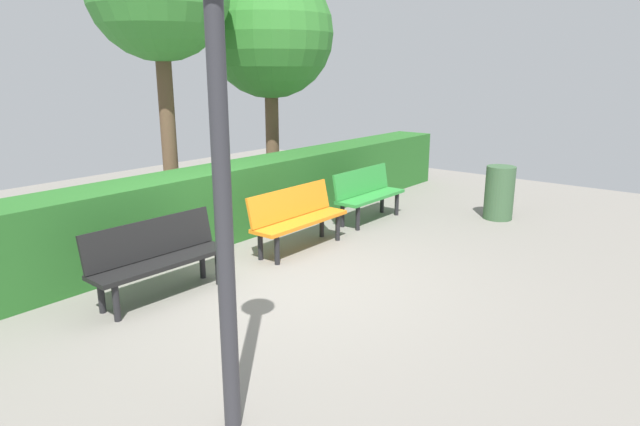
% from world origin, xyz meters
% --- Properties ---
extents(ground_plane, '(16.00, 16.00, 0.00)m').
position_xyz_m(ground_plane, '(0.00, 0.00, 0.00)').
color(ground_plane, gray).
extents(bench_green, '(1.48, 0.46, 0.86)m').
position_xyz_m(bench_green, '(-2.87, -0.72, 0.48)').
color(bench_green, '#2D8C38').
rests_on(bench_green, ground_plane).
extents(bench_orange, '(1.62, 0.47, 0.86)m').
position_xyz_m(bench_orange, '(-1.00, -0.64, 0.48)').
color(bench_orange, orange).
rests_on(bench_orange, ground_plane).
extents(bench_black, '(1.61, 0.52, 0.86)m').
position_xyz_m(bench_black, '(1.22, -0.75, 0.48)').
color(bench_black, black).
rests_on(bench_black, ground_plane).
extents(hedge_row, '(11.14, 0.79, 1.07)m').
position_xyz_m(hedge_row, '(-0.91, -1.88, 0.54)').
color(hedge_row, '#266023').
rests_on(hedge_row, ground_plane).
extents(tree_near, '(2.39, 2.39, 4.30)m').
position_xyz_m(tree_near, '(-3.24, -3.22, 3.08)').
color(tree_near, brown).
rests_on(tree_near, ground_plane).
extents(lamp_post, '(0.36, 0.36, 3.25)m').
position_xyz_m(lamp_post, '(2.28, 1.61, 2.31)').
color(lamp_post, '#2D2D33').
rests_on(lamp_post, ground_plane).
extents(trash_bin, '(0.48, 0.48, 0.90)m').
position_xyz_m(trash_bin, '(-4.34, 0.97, 0.45)').
color(trash_bin, '#385938').
rests_on(trash_bin, ground_plane).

